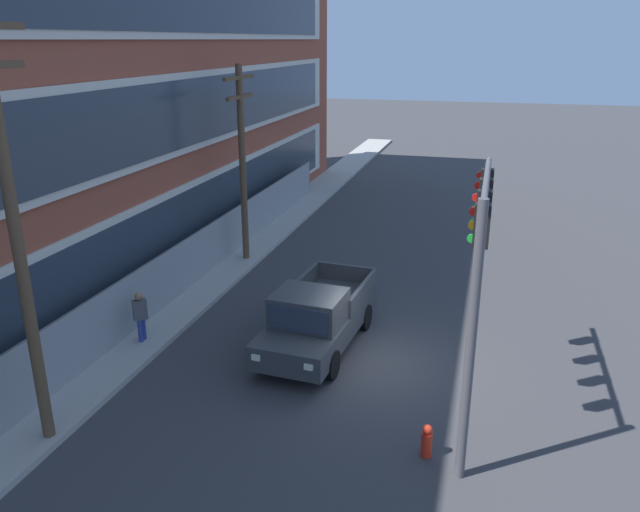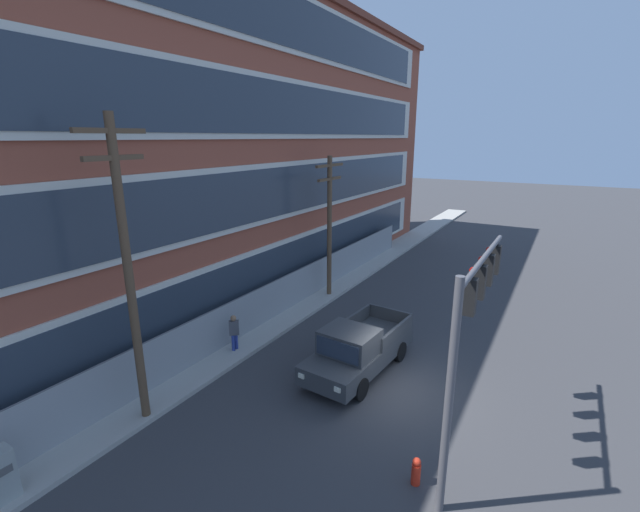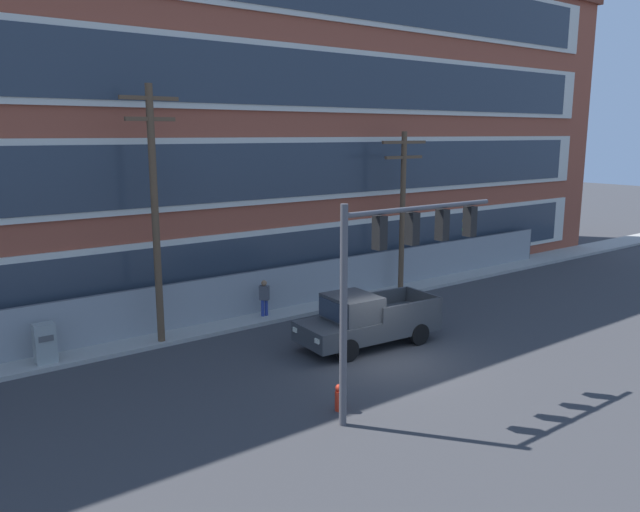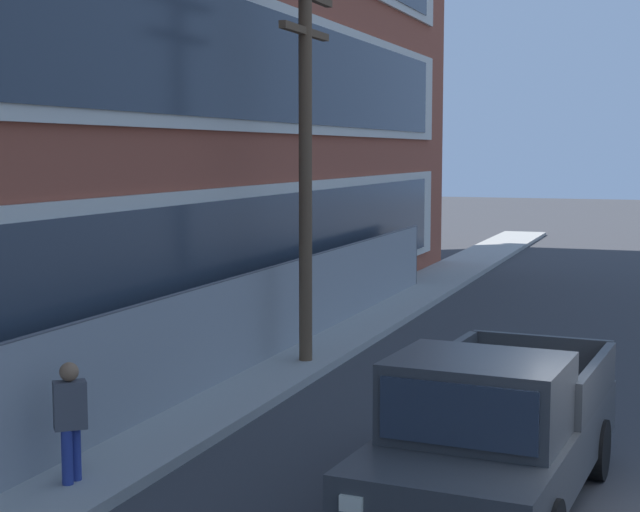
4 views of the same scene
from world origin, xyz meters
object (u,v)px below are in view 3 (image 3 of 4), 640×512
Objects in this scene: pickup_truck_dark_grey at (366,321)px; electrical_cabinet at (45,345)px; pedestrian_near_cabinet at (264,297)px; fire_hydrant at (339,398)px; traffic_signal_mast at (399,254)px; utility_pole_midblock at (403,204)px; utility_pole_near_corner at (155,208)px.

pickup_truck_dark_grey reaches higher than electrical_cabinet.
fire_hydrant is (-3.01, -8.72, -0.59)m from pedestrian_near_cabinet.
fire_hydrant is at bearing -138.90° from pickup_truck_dark_grey.
traffic_signal_mast is 3.52× the size of pedestrian_near_cabinet.
utility_pole_midblock reaches higher than electrical_cabinet.
utility_pole_midblock is (9.28, 9.28, -0.07)m from traffic_signal_mast.
electrical_cabinet is at bearing 176.68° from utility_pole_near_corner.
utility_pole_midblock is 16.86m from electrical_cabinet.
utility_pole_near_corner reaches higher than utility_pole_midblock.
traffic_signal_mast is 0.76× the size of utility_pole_midblock.
pedestrian_near_cabinet is (-1.21, 5.04, 0.03)m from pickup_truck_dark_grey.
pedestrian_near_cabinet is 9.24m from fire_hydrant.
fire_hydrant is (-4.22, -3.68, -0.56)m from pickup_truck_dark_grey.
traffic_signal_mast is 6.27m from pickup_truck_dark_grey.
pickup_truck_dark_grey is at bearing -143.36° from utility_pole_midblock.
utility_pole_midblock reaches higher than traffic_signal_mast.
utility_pole_near_corner reaches higher than electrical_cabinet.
utility_pole_near_corner is at bearing 101.92° from fire_hydrant.
utility_pole_near_corner is at bearing -174.73° from pedestrian_near_cabinet.
fire_hydrant is at bearing -78.08° from utility_pole_near_corner.
utility_pole_near_corner is at bearing 109.63° from traffic_signal_mast.
traffic_signal_mast is 13.12m from utility_pole_midblock.
fire_hydrant is (5.72, -8.51, -0.37)m from electrical_cabinet.
traffic_signal_mast reaches higher than fire_hydrant.
pedestrian_near_cabinet is (1.54, 9.46, -3.47)m from traffic_signal_mast.
electrical_cabinet is (-9.93, 4.83, -0.19)m from pickup_truck_dark_grey.
electrical_cabinet is 8.73m from pedestrian_near_cabinet.
fire_hydrant is at bearing 153.24° from traffic_signal_mast.
pedestrian_near_cabinet is at bearing 5.27° from utility_pole_near_corner.
pickup_truck_dark_grey is 8.83m from utility_pole_midblock.
pickup_truck_dark_grey is at bearing -37.65° from utility_pole_near_corner.
utility_pole_midblock is at bearing 36.64° from pickup_truck_dark_grey.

